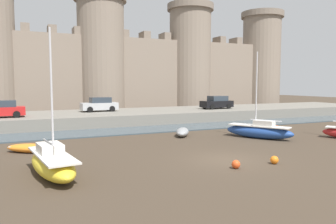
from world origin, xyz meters
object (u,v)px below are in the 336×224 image
mooring_buoy_near_channel (236,164)px  car_quay_west (100,105)px  rowboat_foreground_centre (32,148)px  rowboat_foreground_left (182,132)px  sailboat_near_channel_right (259,131)px  mooring_buoy_mid_mud (277,127)px  car_quay_centre_west (217,103)px  mooring_buoy_near_shore (274,160)px  sailboat_midflat_centre (52,163)px  car_quay_centre_east (2,109)px  mooring_buoy_off_centre (252,128)px

mooring_buoy_near_channel → car_quay_west: 23.66m
rowboat_foreground_centre → rowboat_foreground_left: bearing=9.6°
sailboat_near_channel_right → rowboat_foreground_left: bearing=145.5°
mooring_buoy_mid_mud → car_quay_centre_west: size_ratio=0.10×
mooring_buoy_near_shore → sailboat_midflat_centre: bearing=167.4°
mooring_buoy_mid_mud → car_quay_centre_west: 11.26m
car_quay_centre_east → mooring_buoy_mid_mud: bearing=-22.9°
sailboat_midflat_centre → mooring_buoy_near_channel: bearing=-15.7°
mooring_buoy_near_channel → mooring_buoy_near_shore: same height
sailboat_midflat_centre → mooring_buoy_mid_mud: bearing=20.5°
sailboat_midflat_centre → mooring_buoy_off_centre: sailboat_midflat_centre is taller
sailboat_midflat_centre → mooring_buoy_off_centre: bearing=24.2°
sailboat_near_channel_right → mooring_buoy_off_centre: sailboat_near_channel_right is taller
rowboat_foreground_centre → sailboat_near_channel_right: bearing=-5.3°
sailboat_near_channel_right → car_quay_centre_west: sailboat_near_channel_right is taller
rowboat_foreground_centre → car_quay_centre_west: size_ratio=0.84×
mooring_buoy_off_centre → car_quay_centre_west: bearing=74.6°
car_quay_west → car_quay_centre_east: bearing=-163.1°
rowboat_foreground_centre → sailboat_near_channel_right: (16.92, -1.56, 0.32)m
sailboat_near_channel_right → mooring_buoy_mid_mud: sailboat_near_channel_right is taller
mooring_buoy_near_channel → car_quay_centre_west: car_quay_centre_west is taller
sailboat_midflat_centre → mooring_buoy_mid_mud: 22.47m
rowboat_foreground_left → car_quay_centre_west: (10.32, 10.86, 1.63)m
mooring_buoy_near_shore → car_quay_centre_west: bearing=65.1°
mooring_buoy_off_centre → mooring_buoy_mid_mud: bearing=-8.9°
sailboat_near_channel_right → car_quay_centre_west: (5.16, 14.40, 1.37)m
sailboat_near_channel_right → rowboat_foreground_centre: bearing=174.7°
car_quay_centre_west → sailboat_near_channel_right: bearing=-109.7°
rowboat_foreground_centre → sailboat_midflat_centre: bearing=-83.2°
mooring_buoy_off_centre → car_quay_centre_west: (2.95, 10.70, 1.78)m
rowboat_foreground_left → sailboat_near_channel_right: (5.16, -3.54, 0.26)m
mooring_buoy_off_centre → mooring_buoy_near_channel: 14.39m
mooring_buoy_off_centre → mooring_buoy_near_channel: (-9.55, -10.77, 0.01)m
mooring_buoy_near_channel → car_quay_centre_east: 23.76m
car_quay_centre_west → car_quay_centre_east: bearing=-177.7°
rowboat_foreground_left → mooring_buoy_mid_mud: 10.01m
sailboat_midflat_centre → car_quay_west: bearing=71.9°
rowboat_foreground_left → sailboat_near_channel_right: size_ratio=0.44×
mooring_buoy_near_channel → sailboat_near_channel_right: bearing=43.9°
sailboat_near_channel_right → mooring_buoy_mid_mud: bearing=34.1°
mooring_buoy_near_shore → car_quay_west: car_quay_west is taller
sailboat_midflat_centre → car_quay_centre_east: sailboat_midflat_centre is taller
sailboat_near_channel_right → mooring_buoy_near_shore: (-4.82, -7.12, -0.39)m
rowboat_foreground_left → mooring_buoy_near_shore: size_ratio=6.78×
sailboat_midflat_centre → mooring_buoy_near_channel: 9.20m
sailboat_near_channel_right → car_quay_centre_west: bearing=70.3°
sailboat_midflat_centre → car_quay_west: size_ratio=1.67×
rowboat_foreground_left → sailboat_midflat_centre: (-11.03, -8.13, 0.27)m
mooring_buoy_off_centre → mooring_buoy_near_channel: mooring_buoy_near_channel is taller
sailboat_near_channel_right → mooring_buoy_mid_mud: (4.86, 3.29, -0.42)m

